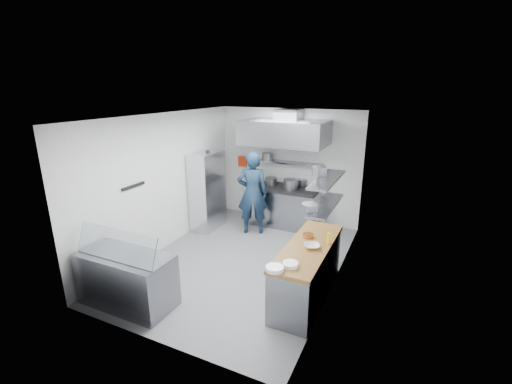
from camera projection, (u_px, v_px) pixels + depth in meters
The scene contains 35 objects.
floor at pixel (243, 260), 6.76m from camera, with size 5.00×5.00×0.00m, color slate.
ceiling at pixel (241, 116), 5.94m from camera, with size 5.00×5.00×0.00m, color silver.
wall_back at pixel (288, 166), 8.51m from camera, with size 3.60×0.02×2.80m, color white.
wall_front at pixel (149, 248), 4.19m from camera, with size 3.60×0.02×2.80m, color white.
wall_left at pixel (165, 182), 7.08m from camera, with size 5.00×0.02×2.80m, color white.
wall_right at pixel (340, 207), 5.62m from camera, with size 5.00×0.02×2.80m, color white.
gas_range at pixel (286, 207), 8.41m from camera, with size 1.60×0.80×0.90m, color gray.
cooktop at pixel (286, 189), 8.26m from camera, with size 1.57×0.78×0.06m, color black.
stock_pot_left at pixel (271, 181), 8.41m from camera, with size 0.30×0.30×0.20m, color slate.
stock_pot_mid at pixel (291, 184), 8.07m from camera, with size 0.35×0.35×0.24m, color slate.
stock_pot_right at pixel (302, 182), 8.40m from camera, with size 0.24×0.24×0.16m, color slate.
over_range_shelf at pixel (290, 163), 8.30m from camera, with size 1.60×0.30×0.04m, color gray.
shelf_pot_a at pixel (267, 157), 8.47m from camera, with size 0.26×0.26×0.18m, color slate.
extractor_hood at pixel (285, 132), 7.71m from camera, with size 1.90×1.15×0.55m, color gray.
hood_duct at pixel (289, 115), 7.79m from camera, with size 0.55×0.55×0.24m, color slate.
red_firebox at pixel (243, 161), 8.96m from camera, with size 0.22×0.10×0.26m, color red.
chef at pixel (252, 193), 7.81m from camera, with size 0.70×0.46×1.92m, color #14273D.
wire_rack at pixel (207, 191), 8.10m from camera, with size 0.50×0.90×1.85m, color silver.
rack_bin_a at pixel (205, 197), 8.03m from camera, with size 0.18×0.22×0.20m, color white.
rack_bin_b at pixel (214, 173), 8.27m from camera, with size 0.15×0.20×0.17m, color yellow.
rack_jar at pixel (208, 155), 7.83m from camera, with size 0.10×0.10×0.18m, color black.
knife_strip at pixel (133, 186), 6.24m from camera, with size 0.04×0.55×0.05m, color black.
prep_counter_base at pixel (307, 272), 5.52m from camera, with size 0.62×2.00×0.84m, color gray.
prep_counter_top at pixel (309, 247), 5.39m from camera, with size 0.65×2.04×0.06m, color brown.
plate_stack_a at pixel (275, 268), 4.63m from camera, with size 0.25×0.25×0.06m, color white.
plate_stack_b at pixel (290, 265), 4.74m from camera, with size 0.22×0.22×0.06m, color white.
copper_pan at pixel (308, 236), 5.66m from camera, with size 0.18×0.18×0.06m, color #D3783B.
squeeze_bottle at pixel (329, 238), 5.41m from camera, with size 0.06×0.06×0.18m, color yellow.
mixing_bowl at pixel (312, 246), 5.28m from camera, with size 0.24×0.24×0.06m, color white.
wall_shelf_lower at pixel (326, 205), 5.39m from camera, with size 0.30×1.30×0.04m, color gray.
wall_shelf_upper at pixel (327, 179), 5.27m from camera, with size 0.30×1.30×0.04m, color gray.
shelf_pot_c at pixel (310, 207), 5.10m from camera, with size 0.25×0.25×0.10m, color slate.
shelf_pot_d at pixel (319, 171), 5.42m from camera, with size 0.23×0.23×0.14m, color slate.
display_case at pixel (127, 279), 5.31m from camera, with size 1.50×0.70×0.85m, color gray.
display_glass at pixel (116, 245), 5.02m from camera, with size 1.47×0.02×0.45m, color silver.
Camera 1 is at (2.80, -5.38, 3.29)m, focal length 24.00 mm.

